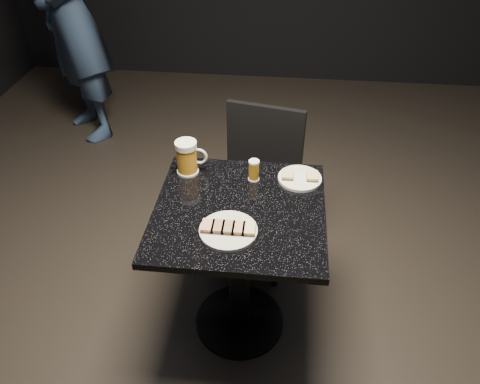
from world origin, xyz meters
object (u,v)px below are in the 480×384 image
Objects in this scene: plate_large at (228,231)px; chair at (258,180)px; plate_small at (300,178)px; table at (240,251)px; beer_mug at (187,157)px; patron at (70,14)px; beer_tumbler at (254,170)px.

chair is at bearing 84.49° from plate_large.
plate_small reaches higher than table.
chair reaches higher than table.
chair reaches higher than plate_small.
beer_mug reaches higher than plate_small.
chair is at bearing 4.87° from patron.
plate_small is 1.96× the size of beer_tumbler.
beer_tumbler reaches higher than plate_small.
beer_tumbler is (1.45, -1.58, -0.14)m from patron.
beer_mug is at bearing 137.77° from table.
plate_small is at bearing 53.90° from plate_large.
beer_tumbler is (0.04, 0.21, 0.29)m from table.
plate_small is 0.21m from beer_tumbler.
beer_tumbler is 0.45m from chair.
table is at bearing -101.09° from beer_tumbler.
chair is (0.04, 0.55, -0.01)m from table.
plate_large is at bearing -8.94° from patron.
table is 0.85× the size of chair.
plate_small is 2.28m from patron.
plate_large and plate_small have the same top height.
patron is (-1.38, 1.94, 0.19)m from plate_large.
table is (-0.24, -0.23, -0.25)m from plate_small.
beer_tumbler is (0.07, 0.35, 0.04)m from plate_large.
table is at bearing -94.12° from chair.
chair is (-0.20, 0.32, -0.26)m from plate_small.
plate_large is 1.43× the size of beer_mug.
plate_large is 0.74m from chair.
table is at bearing 79.32° from plate_large.
patron reaches higher than table.
plate_large is 1.17× the size of plate_small.
chair is at bearing 46.61° from beer_mug.
patron reaches higher than chair.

